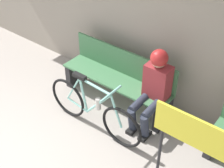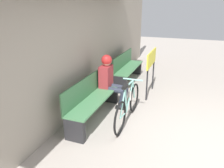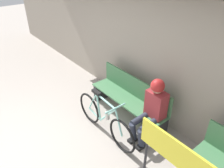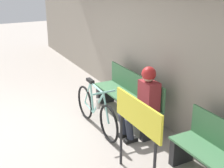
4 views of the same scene
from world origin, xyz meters
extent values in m
plane|color=#ADA399|center=(0.00, 0.00, 0.00)|extent=(24.00, 24.00, 0.00)
cube|color=#9E9384|center=(0.00, 2.67, 1.60)|extent=(12.00, 0.12, 3.20)
cube|color=#477F51|center=(0.37, 2.15, 0.42)|extent=(1.76, 0.42, 0.03)
cube|color=#477F51|center=(0.37, 2.35, 0.64)|extent=(1.76, 0.03, 0.40)
cube|color=#232326|center=(-0.46, 2.15, 0.20)|extent=(0.10, 0.36, 0.41)
cube|color=#232326|center=(1.20, 2.15, 0.20)|extent=(0.10, 0.36, 0.41)
torus|color=black|center=(0.01, 1.51, 0.31)|extent=(0.61, 0.04, 0.61)
torus|color=black|center=(0.96, 1.51, 0.31)|extent=(0.61, 0.04, 0.61)
cylinder|color=#93DBCC|center=(0.53, 1.51, 0.76)|extent=(0.52, 0.03, 0.06)
cylinder|color=#93DBCC|center=(0.58, 1.51, 0.50)|extent=(0.44, 0.03, 0.52)
cylinder|color=#93DBCC|center=(0.32, 1.51, 0.52)|extent=(0.13, 0.03, 0.54)
cylinder|color=#93DBCC|center=(0.19, 1.51, 0.28)|extent=(0.37, 0.03, 0.08)
cylinder|color=#93DBCC|center=(0.14, 1.51, 0.54)|extent=(0.29, 0.02, 0.49)
cylinder|color=#93DBCC|center=(0.88, 1.51, 0.53)|extent=(0.20, 0.03, 0.45)
cube|color=black|center=(0.28, 1.51, 0.80)|extent=(0.20, 0.07, 0.05)
cylinder|color=#93DBCC|center=(0.79, 1.51, 0.77)|extent=(0.03, 0.40, 0.03)
cylinder|color=beige|center=(0.58, 1.51, 0.50)|extent=(0.07, 0.07, 0.17)
cylinder|color=#2D3342|center=(0.94, 1.95, 0.43)|extent=(0.11, 0.41, 0.13)
cylinder|color=#2D3342|center=(0.94, 1.78, 0.24)|extent=(0.11, 0.17, 0.38)
cube|color=black|center=(0.94, 1.81, 0.03)|extent=(0.10, 0.22, 0.06)
cylinder|color=#2D3342|center=(1.14, 1.95, 0.43)|extent=(0.11, 0.41, 0.13)
cylinder|color=#2D3342|center=(1.14, 1.78, 0.24)|extent=(0.11, 0.17, 0.38)
cube|color=black|center=(1.14, 1.81, 0.03)|extent=(0.10, 0.22, 0.06)
cube|color=maroon|center=(1.04, 2.19, 0.68)|extent=(0.34, 0.22, 0.48)
sphere|color=tan|center=(1.04, 2.17, 1.02)|extent=(0.20, 0.20, 0.20)
sphere|color=#B22323|center=(1.04, 2.17, 1.05)|extent=(0.23, 0.23, 0.23)
cube|color=#477F51|center=(2.74, 2.15, 0.42)|extent=(1.68, 0.42, 0.03)
cube|color=#477F51|center=(2.74, 2.35, 0.64)|extent=(1.68, 0.03, 0.40)
cube|color=#232326|center=(1.95, 2.15, 0.20)|extent=(0.10, 0.36, 0.41)
cube|color=#232326|center=(3.53, 2.15, 0.20)|extent=(0.10, 0.36, 0.41)
cylinder|color=#232326|center=(1.59, 1.38, 0.38)|extent=(0.04, 0.04, 0.76)
cylinder|color=#232326|center=(2.38, 1.38, 0.38)|extent=(0.04, 0.04, 0.76)
cube|color=yellow|center=(1.99, 1.38, 0.94)|extent=(0.98, 0.03, 0.36)
camera|label=1|loc=(2.62, -0.78, 3.12)|focal=50.00mm
camera|label=2|loc=(-3.18, 0.47, 2.19)|focal=35.00mm
camera|label=3|loc=(2.87, -0.23, 2.87)|focal=35.00mm
camera|label=4|loc=(4.84, -0.45, 2.54)|focal=50.00mm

